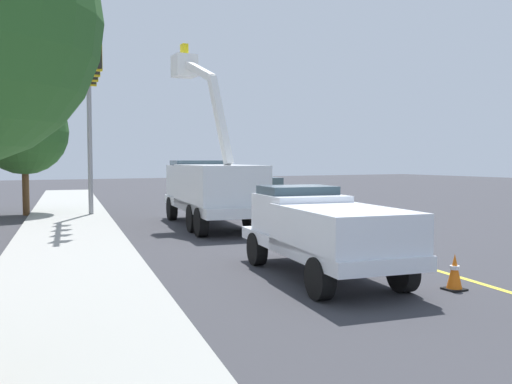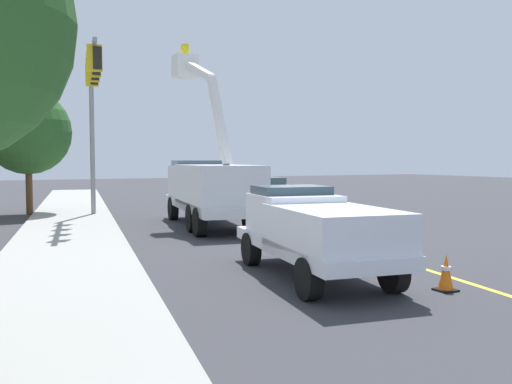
{
  "view_description": "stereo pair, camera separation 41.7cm",
  "coord_description": "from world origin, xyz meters",
  "px_view_note": "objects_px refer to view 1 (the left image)",
  "views": [
    {
      "loc": [
        -17.7,
        11.15,
        2.73
      ],
      "look_at": [
        1.97,
        0.99,
        1.4
      ],
      "focal_mm": 37.94,
      "sensor_mm": 36.0,
      "label": 1
    },
    {
      "loc": [
        -17.89,
        10.78,
        2.73
      ],
      "look_at": [
        1.97,
        0.99,
        1.4
      ],
      "focal_mm": 37.94,
      "sensor_mm": 36.0,
      "label": 2
    }
  ],
  "objects_px": {
    "service_pickup_truck": "(323,229)",
    "passing_minivan": "(260,189)",
    "utility_bucket_truck": "(210,187)",
    "traffic_signal_mast": "(91,92)",
    "traffic_cone_leading": "(455,272)",
    "traffic_cone_mid_front": "(237,207)"
  },
  "relations": [
    {
      "from": "service_pickup_truck",
      "to": "passing_minivan",
      "type": "distance_m",
      "value": 19.69
    },
    {
      "from": "utility_bucket_truck",
      "to": "passing_minivan",
      "type": "height_order",
      "value": "utility_bucket_truck"
    },
    {
      "from": "passing_minivan",
      "to": "traffic_signal_mast",
      "type": "height_order",
      "value": "traffic_signal_mast"
    },
    {
      "from": "utility_bucket_truck",
      "to": "passing_minivan",
      "type": "distance_m",
      "value": 10.16
    },
    {
      "from": "traffic_signal_mast",
      "to": "passing_minivan",
      "type": "bearing_deg",
      "value": -69.01
    },
    {
      "from": "service_pickup_truck",
      "to": "traffic_cone_leading",
      "type": "relative_size",
      "value": 7.6
    },
    {
      "from": "passing_minivan",
      "to": "traffic_cone_mid_front",
      "type": "height_order",
      "value": "passing_minivan"
    },
    {
      "from": "traffic_cone_leading",
      "to": "traffic_cone_mid_front",
      "type": "relative_size",
      "value": 0.88
    },
    {
      "from": "service_pickup_truck",
      "to": "traffic_cone_leading",
      "type": "xyz_separation_m",
      "value": [
        -2.3,
        -1.76,
        -0.74
      ]
    },
    {
      "from": "traffic_cone_mid_front",
      "to": "traffic_signal_mast",
      "type": "relative_size",
      "value": 0.11
    },
    {
      "from": "service_pickup_truck",
      "to": "traffic_signal_mast",
      "type": "distance_m",
      "value": 14.99
    },
    {
      "from": "traffic_signal_mast",
      "to": "service_pickup_truck",
      "type": "bearing_deg",
      "value": -169.73
    },
    {
      "from": "passing_minivan",
      "to": "service_pickup_truck",
      "type": "bearing_deg",
      "value": 156.44
    },
    {
      "from": "traffic_cone_leading",
      "to": "traffic_signal_mast",
      "type": "bearing_deg",
      "value": 14.75
    },
    {
      "from": "traffic_cone_leading",
      "to": "traffic_cone_mid_front",
      "type": "height_order",
      "value": "traffic_cone_mid_front"
    },
    {
      "from": "utility_bucket_truck",
      "to": "traffic_signal_mast",
      "type": "bearing_deg",
      "value": 45.97
    },
    {
      "from": "utility_bucket_truck",
      "to": "traffic_signal_mast",
      "type": "distance_m",
      "value": 6.84
    },
    {
      "from": "passing_minivan",
      "to": "traffic_signal_mast",
      "type": "bearing_deg",
      "value": 110.99
    },
    {
      "from": "service_pickup_truck",
      "to": "traffic_cone_leading",
      "type": "height_order",
      "value": "service_pickup_truck"
    },
    {
      "from": "service_pickup_truck",
      "to": "traffic_signal_mast",
      "type": "height_order",
      "value": "traffic_signal_mast"
    },
    {
      "from": "utility_bucket_truck",
      "to": "service_pickup_truck",
      "type": "distance_m",
      "value": 10.32
    },
    {
      "from": "service_pickup_truck",
      "to": "traffic_cone_leading",
      "type": "distance_m",
      "value": 2.99
    }
  ]
}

